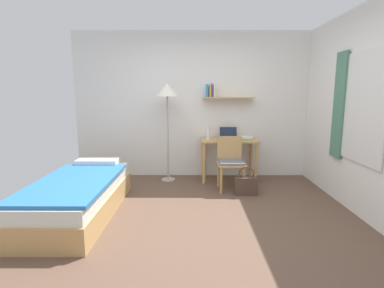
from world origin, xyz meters
TOP-DOWN VIEW (x-y plane):
  - ground_plane at (0.00, 0.00)m, footprint 5.28×5.28m
  - wall_back at (0.01, 2.02)m, footprint 4.40×0.27m
  - wall_right at (2.02, 0.03)m, footprint 0.10×4.40m
  - bed at (-1.50, 0.18)m, footprint 0.88×2.02m
  - desk at (0.56, 1.70)m, footprint 0.97×0.55m
  - desk_chair at (0.53, 1.20)m, footprint 0.43×0.44m
  - standing_lamp at (-0.50, 1.67)m, footprint 0.39×0.39m
  - laptop at (0.56, 1.79)m, footprint 0.31×0.21m
  - water_bottle at (0.20, 1.65)m, footprint 0.06×0.06m
  - book_stack at (0.86, 1.67)m, footprint 0.19×0.24m
  - handbag at (0.74, 0.92)m, footprint 0.34×0.13m

SIDE VIEW (x-z plane):
  - ground_plane at x=0.00m, z-range 0.00..0.00m
  - handbag at x=0.74m, z-range -0.07..0.37m
  - bed at x=-1.50m, z-range -0.03..0.51m
  - desk_chair at x=0.53m, z-range 0.05..0.89m
  - desk at x=0.56m, z-range 0.22..0.95m
  - book_stack at x=0.86m, z-range 0.73..0.78m
  - laptop at x=0.56m, z-range 0.68..0.88m
  - water_bottle at x=0.20m, z-range 0.73..0.96m
  - wall_back at x=0.01m, z-range 0.00..2.60m
  - wall_right at x=2.02m, z-range 0.00..2.60m
  - standing_lamp at x=-0.50m, z-range 0.64..2.33m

